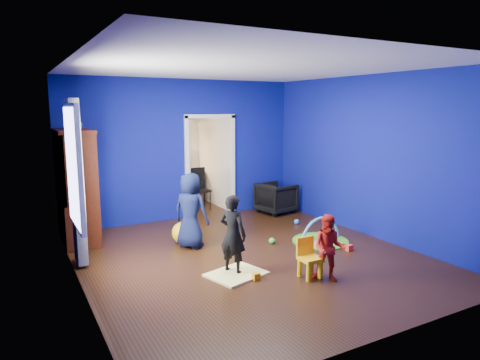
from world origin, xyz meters
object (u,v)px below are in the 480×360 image
toddler_red (329,248)px  vase (75,123)px  study_desk (185,187)px  crt_tv (79,184)px  child_black (233,234)px  child_navy (191,211)px  tv_armoire (77,187)px  play_mat (320,241)px  folding_chair (200,190)px  hopper_ball (183,233)px  armchair (276,198)px  kid_chair (310,260)px

toddler_red → vase: (-2.69, 3.11, 1.62)m
study_desk → crt_tv: bearing=-141.9°
child_black → child_navy: child_navy is taller
tv_armoire → play_mat: bearing=-28.6°
vase → folding_chair: 3.59m
study_desk → hopper_ball: bearing=-112.1°
toddler_red → hopper_ball: size_ratio=2.40×
tv_armoire → folding_chair: tv_armoire is taller
armchair → tv_armoire: (-4.18, -0.12, 0.64)m
armchair → folding_chair: 1.75m
child_black → folding_chair: 3.93m
child_navy → vase: bearing=22.6°
child_black → toddler_red: size_ratio=1.24×
crt_tv → study_desk: size_ratio=0.80×
hopper_ball → vase: bearing=157.3°
toddler_red → tv_armoire: tv_armoire is taller
armchair → vase: 4.54m
child_navy → vase: 2.34m
tv_armoire → crt_tv: 0.06m
vase → tv_armoire: (0.00, 0.30, -1.09)m
play_mat → child_navy: bearing=158.6°
study_desk → child_navy: bearing=-109.9°
armchair → crt_tv: (-4.14, -0.12, 0.68)m
tv_armoire → folding_chair: size_ratio=2.13×
toddler_red → crt_tv: size_ratio=1.31×
study_desk → toddler_red: bearing=-91.3°
child_black → crt_tv: (-1.65, 2.55, 0.45)m
tv_armoire → kid_chair: tv_armoire is taller
child_black → vase: size_ratio=4.94×
crt_tv → kid_chair: size_ratio=1.40×
child_navy → toddler_red: (1.09, -2.21, -0.17)m
child_navy → folding_chair: (1.22, 2.42, -0.17)m
child_navy → tv_armoire: bearing=15.1°
child_navy → hopper_ball: bearing=-26.8°
armchair → play_mat: bearing=157.7°
study_desk → folding_chair: (0.00, -0.96, 0.09)m
kid_chair → folding_chair: size_ratio=0.54×
child_black → child_navy: 1.35m
folding_chair → child_navy: bearing=-116.8°
toddler_red → hopper_ball: 2.72m
toddler_red → vase: bearing=175.0°
vase → hopper_ball: 2.53m
vase → play_mat: 4.57m
play_mat → folding_chair: bearing=105.2°
kid_chair → folding_chair: folding_chair is taller
tv_armoire → hopper_ball: (1.55, -0.95, -0.79)m
child_black → toddler_red: (1.01, -0.86, -0.11)m
vase → play_mat: bearing=-24.9°
toddler_red → kid_chair: size_ratio=1.83×
tv_armoire → study_desk: size_ratio=2.23×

